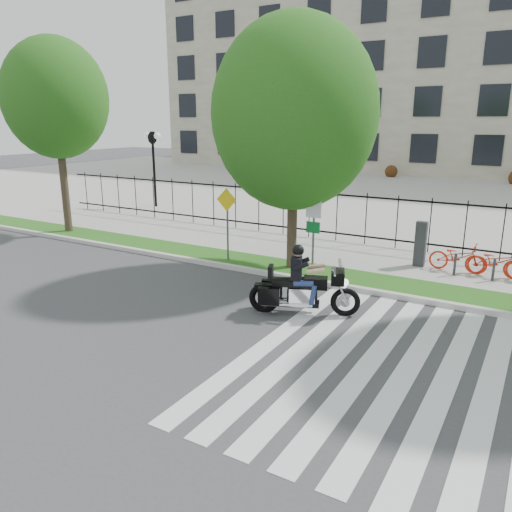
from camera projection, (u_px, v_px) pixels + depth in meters
The scene contains 14 objects.
ground at pixel (198, 320), 12.51m from camera, with size 120.00×120.00×0.00m, color #3E3E40.
curb at pixel (276, 275), 15.90m from camera, with size 60.00×0.20×0.15m, color beige.
grass_verge at pixel (288, 268), 16.60m from camera, with size 60.00×1.50×0.15m, color #225314.
sidewalk at pixel (318, 252), 18.68m from camera, with size 60.00×3.50×0.15m, color #ADA9A2.
plaza at pixel (424, 194), 33.26m from camera, with size 80.00×34.00×0.10m, color #ADA9A2.
crosswalk_stripes at pixel (388, 366), 10.14m from camera, with size 5.70×8.00×0.01m, color silver, non-canonical shape.
iron_fence at pixel (337, 216), 19.85m from camera, with size 30.00×0.06×2.00m, color black, non-canonical shape.
office_building at pixel (482, 64), 47.18m from camera, with size 60.00×21.90×20.15m.
lamp_post_left at pixel (153, 151), 27.51m from camera, with size 1.06×0.70×4.25m.
street_tree_0 at pixel (56, 99), 20.40m from camera, with size 4.25×4.25×7.99m.
street_tree_1 at pixel (294, 114), 15.23m from camera, with size 5.12×5.12×7.82m.
sign_pole_regulatory at pixel (313, 224), 15.34m from camera, with size 0.50×0.09×2.50m.
sign_pole_warning at pixel (227, 215), 16.91m from camera, with size 0.78×0.09×2.49m.
motorcycle_rider at pixel (304, 287), 12.73m from camera, with size 2.71×1.46×2.21m.
Camera 1 is at (7.18, -9.28, 4.85)m, focal length 35.00 mm.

